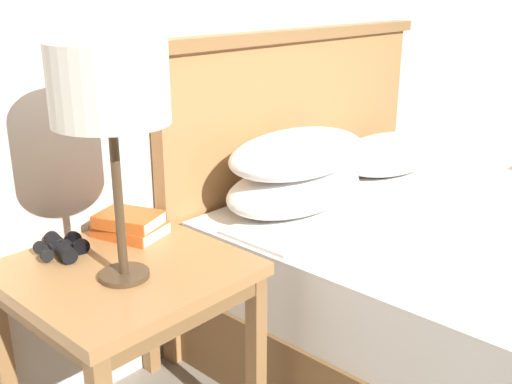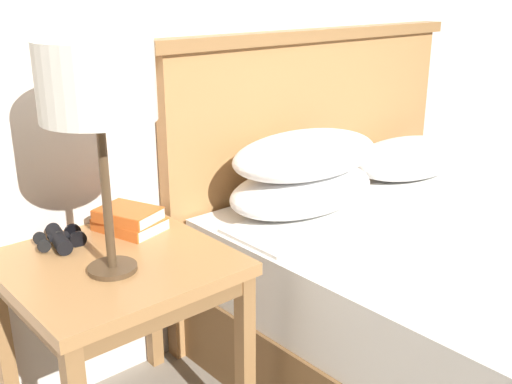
{
  "view_description": "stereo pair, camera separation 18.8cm",
  "coord_description": "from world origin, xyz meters",
  "px_view_note": "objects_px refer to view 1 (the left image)",
  "views": [
    {
      "loc": [
        -1.33,
        -0.68,
        1.31
      ],
      "look_at": [
        -0.03,
        0.53,
        0.69
      ],
      "focal_mm": 42.0,
      "sensor_mm": 36.0,
      "label": 1
    },
    {
      "loc": [
        -1.2,
        -0.81,
        1.31
      ],
      "look_at": [
        -0.03,
        0.53,
        0.69
      ],
      "focal_mm": 42.0,
      "sensor_mm": 36.0,
      "label": 2
    }
  ],
  "objects_px": {
    "bed": "(469,283)",
    "book_on_nightstand": "(130,229)",
    "nightstand": "(125,291)",
    "book_stacked_on_top": "(129,219)",
    "binoculars_pair": "(61,247)",
    "table_lamp": "(109,88)"
  },
  "relations": [
    {
      "from": "book_stacked_on_top",
      "to": "table_lamp",
      "type": "bearing_deg",
      "value": -128.65
    },
    {
      "from": "book_on_nightstand",
      "to": "book_stacked_on_top",
      "type": "distance_m",
      "value": 0.04
    },
    {
      "from": "bed",
      "to": "book_stacked_on_top",
      "type": "relative_size",
      "value": 8.24
    },
    {
      "from": "nightstand",
      "to": "book_stacked_on_top",
      "type": "distance_m",
      "value": 0.24
    },
    {
      "from": "nightstand",
      "to": "binoculars_pair",
      "type": "relative_size",
      "value": 3.59
    },
    {
      "from": "table_lamp",
      "to": "nightstand",
      "type": "bearing_deg",
      "value": 57.2
    },
    {
      "from": "table_lamp",
      "to": "binoculars_pair",
      "type": "relative_size",
      "value": 3.63
    },
    {
      "from": "bed",
      "to": "table_lamp",
      "type": "height_order",
      "value": "table_lamp"
    },
    {
      "from": "bed",
      "to": "binoculars_pair",
      "type": "relative_size",
      "value": 10.87
    },
    {
      "from": "bed",
      "to": "table_lamp",
      "type": "distance_m",
      "value": 1.41
    },
    {
      "from": "table_lamp",
      "to": "book_on_nightstand",
      "type": "xyz_separation_m",
      "value": [
        0.18,
        0.22,
        -0.47
      ]
    },
    {
      "from": "bed",
      "to": "book_on_nightstand",
      "type": "relative_size",
      "value": 7.77
    },
    {
      "from": "binoculars_pair",
      "to": "table_lamp",
      "type": "bearing_deg",
      "value": -81.37
    },
    {
      "from": "nightstand",
      "to": "binoculars_pair",
      "type": "height_order",
      "value": "binoculars_pair"
    },
    {
      "from": "bed",
      "to": "book_stacked_on_top",
      "type": "distance_m",
      "value": 1.19
    },
    {
      "from": "book_on_nightstand",
      "to": "binoculars_pair",
      "type": "height_order",
      "value": "binoculars_pair"
    },
    {
      "from": "nightstand",
      "to": "book_on_nightstand",
      "type": "bearing_deg",
      "value": 48.81
    },
    {
      "from": "nightstand",
      "to": "table_lamp",
      "type": "height_order",
      "value": "table_lamp"
    },
    {
      "from": "bed",
      "to": "binoculars_pair",
      "type": "xyz_separation_m",
      "value": [
        -1.13,
        0.72,
        0.29
      ]
    },
    {
      "from": "bed",
      "to": "book_stacked_on_top",
      "type": "xyz_separation_m",
      "value": [
        -0.92,
        0.68,
        0.32
      ]
    },
    {
      "from": "table_lamp",
      "to": "book_stacked_on_top",
      "type": "distance_m",
      "value": 0.51
    },
    {
      "from": "binoculars_pair",
      "to": "nightstand",
      "type": "bearing_deg",
      "value": -66.85
    }
  ]
}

